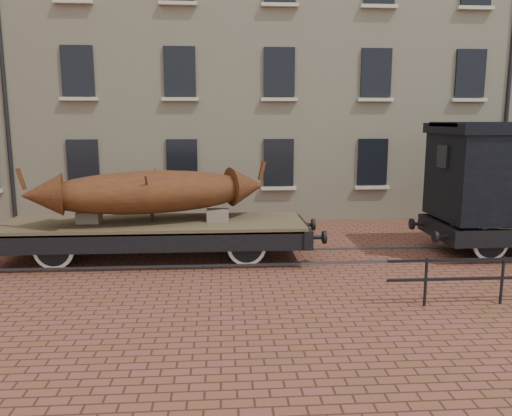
{
  "coord_description": "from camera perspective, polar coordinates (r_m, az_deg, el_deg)",
  "views": [
    {
      "loc": [
        -1.08,
        -13.17,
        3.72
      ],
      "look_at": [
        -0.13,
        0.5,
        1.3
      ],
      "focal_mm": 35.0,
      "sensor_mm": 36.0,
      "label": 1
    }
  ],
  "objects": [
    {
      "name": "warehouse_cream",
      "position": [
        23.74,
        6.28,
        17.89
      ],
      "size": [
        40.0,
        10.19,
        14.0
      ],
      "color": "beige",
      "rests_on": "ground"
    },
    {
      "name": "iron_boat",
      "position": [
        13.43,
        -11.88,
        1.83
      ],
      "size": [
        6.36,
        3.14,
        1.54
      ],
      "color": "#5D3110",
      "rests_on": "flatcar_wagon"
    },
    {
      "name": "flatcar_wagon",
      "position": [
        13.6,
        -11.52,
        -2.4
      ],
      "size": [
        8.96,
        2.43,
        1.35
      ],
      "color": "#49412E",
      "rests_on": "ground"
    },
    {
      "name": "ground",
      "position": [
        13.73,
        0.7,
        -5.71
      ],
      "size": [
        90.0,
        90.0,
        0.0
      ],
      "primitive_type": "plane",
      "color": "brown"
    },
    {
      "name": "rail_track",
      "position": [
        13.72,
        0.7,
        -5.59
      ],
      "size": [
        30.0,
        1.52,
        0.06
      ],
      "color": "#59595E",
      "rests_on": "ground"
    }
  ]
}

